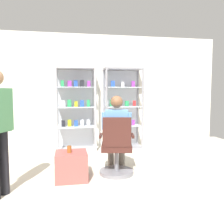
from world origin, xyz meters
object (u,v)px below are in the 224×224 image
display_cabinet_right (122,108)px  display_cabinet_left (76,108)px  office_chair (117,151)px  storage_crate (71,166)px  tea_glass (69,149)px  seated_shopkeeper (117,130)px

display_cabinet_right → display_cabinet_left: bearing=-179.9°
office_chair → storage_crate: size_ratio=1.99×
display_cabinet_right → office_chair: size_ratio=1.98×
display_cabinet_left → display_cabinet_right: same height
storage_crate → tea_glass: tea_glass is taller
office_chair → tea_glass: 0.76m
display_cabinet_left → storage_crate: display_cabinet_left is taller
office_chair → seated_shopkeeper: 0.36m
display_cabinet_right → office_chair: 2.00m
office_chair → seated_shopkeeper: seated_shopkeeper is taller
seated_shopkeeper → storage_crate: bearing=-163.9°
display_cabinet_right → tea_glass: bearing=-123.6°
display_cabinet_left → storage_crate: size_ratio=3.94×
seated_shopkeeper → storage_crate: seated_shopkeeper is taller
office_chair → seated_shopkeeper: (0.03, 0.16, 0.32)m
storage_crate → tea_glass: (-0.03, -0.02, 0.27)m
seated_shopkeeper → display_cabinet_right: bearing=73.7°
display_cabinet_left → seated_shopkeeper: 1.80m
display_cabinet_right → storage_crate: display_cabinet_right is taller
seated_shopkeeper → tea_glass: bearing=-163.2°
office_chair → storage_crate: office_chair is taller
tea_glass → office_chair: bearing=5.8°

